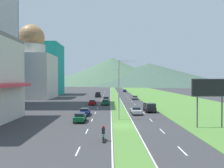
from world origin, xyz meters
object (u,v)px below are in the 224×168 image
at_px(car_0, 106,99).
at_px(motorcycle_rider, 103,135).
at_px(street_lamp_near, 121,86).
at_px(car_7, 105,102).
at_px(pickup_truck_0, 150,107).
at_px(car_1, 136,110).
at_px(car_3, 92,102).
at_px(pickup_truck_1, 98,95).
at_px(billboard_roadside, 210,90).
at_px(car_4, 85,112).
at_px(car_6, 135,98).
at_px(street_lamp_mid, 117,84).
at_px(car_2, 80,117).
at_px(car_5, 125,91).

relative_size(car_0, motorcycle_rider, 2.08).
xyz_separation_m(street_lamp_near, car_7, (-3.20, 23.41, -5.21)).
height_order(car_0, pickup_truck_0, pickup_truck_0).
distance_m(car_1, car_3, 19.80).
height_order(car_7, pickup_truck_1, pickup_truck_1).
distance_m(billboard_roadside, car_1, 16.68).
bearing_deg(car_0, motorcycle_rider, -179.31).
xyz_separation_m(car_0, car_3, (-3.71, -9.09, -0.07)).
bearing_deg(car_1, car_4, -81.65).
distance_m(car_0, car_6, 12.49).
xyz_separation_m(car_6, car_7, (-10.14, -16.44, 0.05)).
height_order(billboard_roadside, car_4, billboard_roadside).
distance_m(car_4, motorcycle_rider, 18.79).
distance_m(street_lamp_mid, car_2, 30.17).
distance_m(street_lamp_mid, car_0, 8.21).
relative_size(car_5, car_7, 0.92).
bearing_deg(motorcycle_rider, street_lamp_mid, -4.13).
height_order(street_lamp_near, car_3, street_lamp_near).
xyz_separation_m(pickup_truck_1, motorcycle_rider, (4.24, -65.55, -0.24)).
height_order(pickup_truck_1, motorcycle_rider, pickup_truck_1).
distance_m(car_1, motorcycle_rider, 20.73).
bearing_deg(billboard_roadside, car_0, 111.85).
height_order(street_lamp_mid, car_1, street_lamp_mid).
xyz_separation_m(car_2, car_7, (3.69, 25.16, 0.01)).
bearing_deg(car_5, car_2, -8.37).
distance_m(street_lamp_mid, pickup_truck_0, 19.30).
xyz_separation_m(car_2, pickup_truck_1, (0.01, 54.02, 0.22)).
distance_m(car_4, car_5, 86.67).
xyz_separation_m(street_lamp_near, car_6, (6.94, 39.85, -5.26)).
xyz_separation_m(car_1, car_5, (3.27, 84.09, 0.02)).
bearing_deg(billboard_roadside, car_5, 93.42).
xyz_separation_m(car_3, car_7, (3.70, -0.04, 0.03)).
distance_m(car_0, pickup_truck_0, 25.00).
bearing_deg(motorcycle_rider, car_7, 0.87).
distance_m(street_lamp_near, billboard_roadside, 14.16).
distance_m(billboard_roadside, pickup_truck_1, 62.16).
height_order(car_5, car_6, car_5).
bearing_deg(pickup_truck_0, motorcycle_rider, -22.35).
relative_size(car_7, pickup_truck_0, 0.88).
xyz_separation_m(billboard_roadside, car_0, (-15.70, 39.15, -4.65)).
height_order(car_3, motorcycle_rider, motorcycle_rider).
height_order(car_2, pickup_truck_0, pickup_truck_0).
bearing_deg(car_7, pickup_truck_1, 7.27).
bearing_deg(car_6, street_lamp_near, -9.88).
relative_size(billboard_roadside, car_3, 1.52).
bearing_deg(motorcycle_rider, car_1, -17.01).
distance_m(street_lamp_mid, pickup_truck_1, 26.63).
xyz_separation_m(car_0, car_4, (-3.70, -27.50, -0.08)).
bearing_deg(car_2, billboard_roadside, -104.09).
xyz_separation_m(car_5, pickup_truck_1, (-13.58, -38.36, 0.22)).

